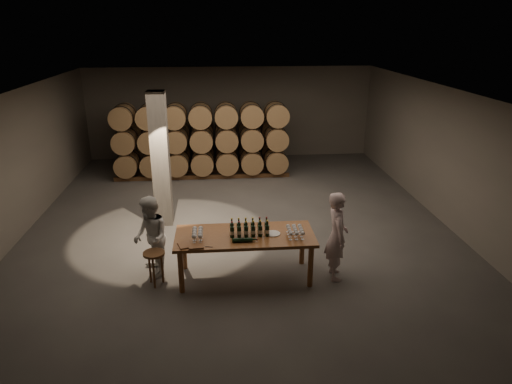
{
  "coord_description": "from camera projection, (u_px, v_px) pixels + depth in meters",
  "views": [
    {
      "loc": [
        -0.44,
        -10.19,
        4.61
      ],
      "look_at": [
        0.36,
        -0.78,
        1.1
      ],
      "focal_mm": 32.0,
      "sensor_mm": 36.0,
      "label": 1
    }
  ],
  "objects": [
    {
      "name": "room",
      "position": [
        161.0,
        160.0,
        10.64
      ],
      "size": [
        12.0,
        12.0,
        12.0
      ],
      "color": "#4E4C49",
      "rests_on": "ground"
    },
    {
      "name": "tasting_table",
      "position": [
        245.0,
        240.0,
        8.54
      ],
      "size": [
        2.6,
        1.1,
        0.9
      ],
      "color": "brown",
      "rests_on": "ground"
    },
    {
      "name": "barrel_stack_back",
      "position": [
        203.0,
        140.0,
        15.65
      ],
      "size": [
        5.48,
        0.95,
        1.57
      ],
      "color": "brown",
      "rests_on": "ground"
    },
    {
      "name": "barrel_stack_front",
      "position": [
        202.0,
        139.0,
        14.21
      ],
      "size": [
        5.48,
        0.95,
        2.31
      ],
      "color": "brown",
      "rests_on": "ground"
    },
    {
      "name": "bottle_cluster",
      "position": [
        249.0,
        229.0,
        8.46
      ],
      "size": [
        0.73,
        0.23,
        0.32
      ],
      "color": "black",
      "rests_on": "tasting_table"
    },
    {
      "name": "lying_bottles",
      "position": [
        243.0,
        240.0,
        8.21
      ],
      "size": [
        0.46,
        0.08,
        0.08
      ],
      "color": "black",
      "rests_on": "tasting_table"
    },
    {
      "name": "glass_cluster_left",
      "position": [
        197.0,
        233.0,
        8.28
      ],
      "size": [
        0.2,
        0.42,
        0.18
      ],
      "color": "silver",
      "rests_on": "tasting_table"
    },
    {
      "name": "glass_cluster_right",
      "position": [
        295.0,
        230.0,
        8.43
      ],
      "size": [
        0.3,
        0.41,
        0.16
      ],
      "color": "silver",
      "rests_on": "tasting_table"
    },
    {
      "name": "plate",
      "position": [
        273.0,
        234.0,
        8.53
      ],
      "size": [
        0.28,
        0.28,
        0.02
      ],
      "primitive_type": "cylinder",
      "color": "silver",
      "rests_on": "tasting_table"
    },
    {
      "name": "notebook_near",
      "position": [
        196.0,
        246.0,
        8.03
      ],
      "size": [
        0.27,
        0.22,
        0.03
      ],
      "primitive_type": "cube",
      "rotation": [
        0.0,
        0.0,
        0.07
      ],
      "color": "brown",
      "rests_on": "tasting_table"
    },
    {
      "name": "notebook_corner",
      "position": [
        185.0,
        245.0,
        8.08
      ],
      "size": [
        0.28,
        0.32,
        0.02
      ],
      "primitive_type": "cube",
      "rotation": [
        0.0,
        0.0,
        0.32
      ],
      "color": "brown",
      "rests_on": "tasting_table"
    },
    {
      "name": "pen",
      "position": [
        209.0,
        247.0,
        8.03
      ],
      "size": [
        0.14,
        0.04,
        0.01
      ],
      "primitive_type": "cylinder",
      "rotation": [
        0.0,
        1.57,
        -0.21
      ],
      "color": "black",
      "rests_on": "tasting_table"
    },
    {
      "name": "stool",
      "position": [
        154.0,
        258.0,
        8.39
      ],
      "size": [
        0.4,
        0.4,
        0.67
      ],
      "rotation": [
        0.0,
        0.0,
        -0.08
      ],
      "color": "brown",
      "rests_on": "ground"
    },
    {
      "name": "person_man",
      "position": [
        337.0,
        236.0,
        8.54
      ],
      "size": [
        0.43,
        0.64,
        1.73
      ],
      "primitive_type": "imported",
      "rotation": [
        0.0,
        0.0,
        1.54
      ],
      "color": "beige",
      "rests_on": "ground"
    },
    {
      "name": "person_woman",
      "position": [
        151.0,
        237.0,
        8.63
      ],
      "size": [
        0.84,
        0.94,
        1.6
      ],
      "primitive_type": "imported",
      "rotation": [
        0.0,
        0.0,
        -1.21
      ],
      "color": "silver",
      "rests_on": "ground"
    }
  ]
}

